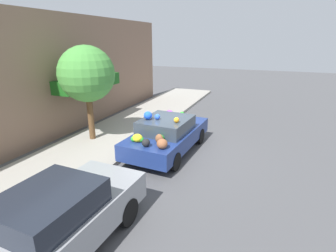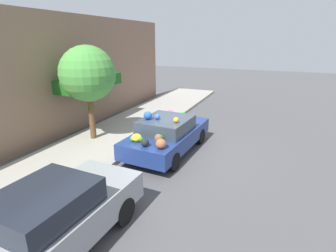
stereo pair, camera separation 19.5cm
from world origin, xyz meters
name	(u,v)px [view 1 (the left image)]	position (x,y,z in m)	size (l,w,h in m)	color
ground_plane	(167,151)	(0.00, 0.00, 0.00)	(60.00, 60.00, 0.00)	#4C4C4F
sidewalk_curb	(107,139)	(0.00, 2.70, 0.07)	(24.00, 3.20, 0.14)	#9E998E
building_facade	(60,77)	(0.08, 4.91, 2.54)	(18.00, 1.20, 5.12)	#846651
street_tree	(87,74)	(-0.26, 3.21, 2.77)	(2.16, 2.16, 3.73)	brown
fire_hydrant	(147,120)	(1.93, 1.77, 0.49)	(0.20, 0.20, 0.70)	red
art_car	(167,134)	(-0.06, -0.05, 0.71)	(4.24, 2.04, 1.64)	navy
parked_car_plain	(57,221)	(-5.42, 0.04, 0.75)	(4.05, 1.81, 1.46)	gray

